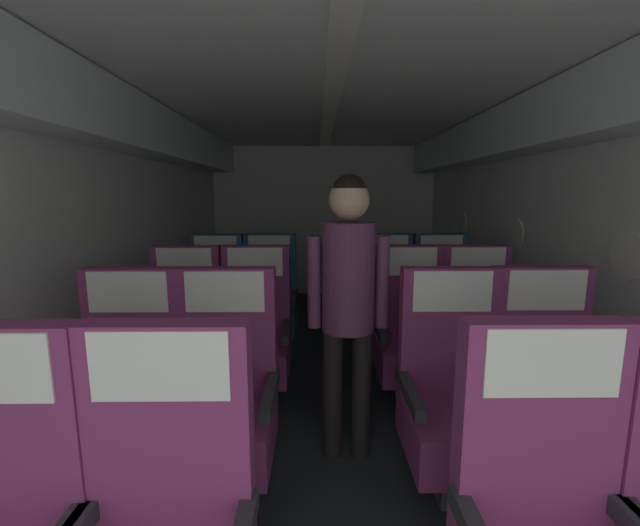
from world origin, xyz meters
name	(u,v)px	position (x,y,z in m)	size (l,w,h in m)	color
ground	(332,397)	(0.00, 3.15, -0.01)	(3.43, 6.69, 0.02)	#23282D
fuselage_shell	(331,179)	(0.00, 3.41, 1.56)	(3.31, 6.34, 2.19)	silver
seat_b_left_window	(127,403)	(-1.02, 2.19, 0.46)	(0.51, 0.51, 1.10)	#38383D
seat_b_left_aisle	(224,402)	(-0.55, 2.19, 0.46)	(0.51, 0.51, 1.10)	#38383D
seat_b_right_aisle	(548,399)	(1.02, 2.21, 0.46)	(0.51, 0.51, 1.10)	#38383D
seat_b_right_window	(453,402)	(0.55, 2.19, 0.46)	(0.51, 0.51, 1.10)	#38383D
seat_c_left_window	(184,339)	(-1.03, 3.07, 0.46)	(0.51, 0.51, 1.10)	#38383D
seat_c_left_aisle	(255,338)	(-0.54, 3.08, 0.46)	(0.51, 0.51, 1.10)	#38383D
seat_c_right_aisle	(479,337)	(1.03, 3.08, 0.46)	(0.51, 0.51, 1.10)	#38383D
seat_c_right_window	(410,337)	(0.55, 3.09, 0.46)	(0.51, 0.51, 1.10)	#38383D
seat_d_left_window	(215,305)	(-1.03, 3.94, 0.46)	(0.51, 0.51, 1.10)	#38383D
seat_d_left_aisle	(269,305)	(-0.54, 3.96, 0.46)	(0.51, 0.51, 1.10)	#38383D
seat_d_right_aisle	(442,304)	(1.03, 3.95, 0.46)	(0.51, 0.51, 1.10)	#38383D
seat_d_right_window	(387,304)	(0.54, 3.97, 0.46)	(0.51, 0.51, 1.10)	#38383D
flight_attendant	(348,290)	(0.06, 2.47, 0.95)	(0.43, 0.28, 1.55)	black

